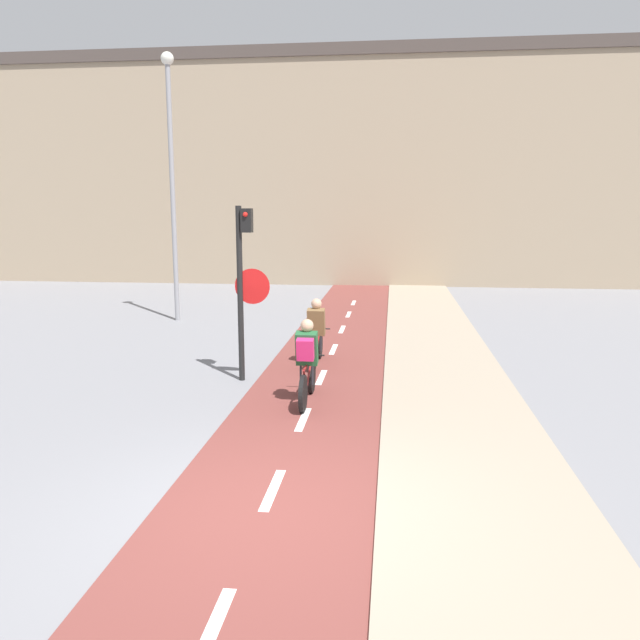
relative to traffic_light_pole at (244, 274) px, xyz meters
name	(u,v)px	position (x,y,z in m)	size (l,w,h in m)	color
ground_plane	(264,512)	(1.43, -5.21, -2.05)	(120.00, 120.00, 0.00)	gray
bike_lane	(264,510)	(1.43, -5.20, -2.04)	(2.43, 60.00, 0.02)	brown
sidewalk_strip	(491,522)	(3.84, -5.21, -2.02)	(2.40, 60.00, 0.05)	gray
building_row_background	(365,171)	(1.43, 18.05, 2.97)	(60.00, 5.20, 10.01)	gray
traffic_light_pole	(244,274)	(0.00, 0.00, 0.00)	(0.67, 0.25, 3.32)	black
street_lamp_far	(171,163)	(-3.58, 6.30, 2.52)	(0.36, 0.36, 7.58)	gray
cyclist_near	(307,363)	(1.37, -1.32, -1.35)	(0.46, 1.71, 1.45)	black
cyclist_far	(316,335)	(1.21, 1.34, -1.40)	(0.46, 1.68, 1.43)	black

